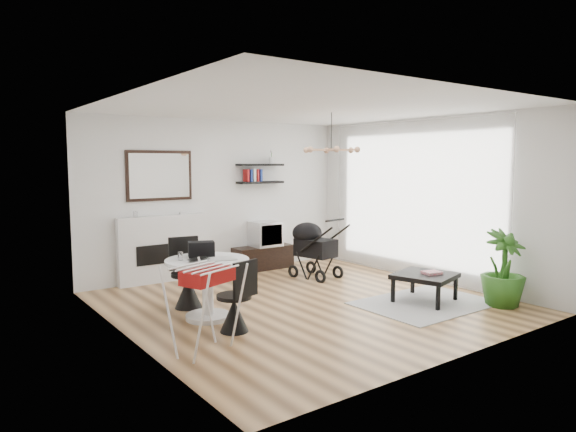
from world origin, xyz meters
TOP-DOWN VIEW (x-y plane):
  - floor at (0.00, 0.00)m, footprint 5.00×5.00m
  - ceiling at (0.00, 0.00)m, footprint 5.00×5.00m
  - wall_back at (0.00, 2.50)m, footprint 5.00×0.00m
  - wall_left at (-2.50, 0.00)m, footprint 0.00×5.00m
  - wall_right at (2.50, 0.00)m, footprint 0.00×5.00m
  - sheer_curtain at (2.40, 0.20)m, footprint 0.04×3.60m
  - fireplace at (-1.10, 2.42)m, footprint 1.50×0.17m
  - shelf_lower at (0.78, 2.37)m, footprint 0.90×0.25m
  - shelf_upper at (0.78, 2.37)m, footprint 0.90×0.25m
  - pendant_lamp at (0.70, 0.30)m, footprint 0.90×0.90m
  - tv_console at (0.78, 2.29)m, footprint 1.14×0.40m
  - crt_tv at (0.83, 2.29)m, footprint 0.52×0.46m
  - dining_table at (-1.45, 0.16)m, footprint 1.05×1.05m
  - laptop at (-1.55, 0.11)m, footprint 0.39×0.35m
  - black_bag at (-1.43, 0.35)m, footprint 0.37×0.30m
  - newspaper at (-1.30, 0.06)m, footprint 0.43×0.39m
  - drinking_glass at (-1.75, 0.29)m, footprint 0.06×0.06m
  - chair_far at (-1.43, 0.78)m, footprint 0.47×0.48m
  - chair_near at (-1.42, -0.48)m, footprint 0.44×0.45m
  - drying_rack at (-2.01, -0.86)m, footprint 0.77×0.75m
  - stroller at (1.11, 1.23)m, footprint 0.67×0.92m
  - rug at (1.34, -1.00)m, footprint 1.85×1.34m
  - coffee_table at (1.40, -0.93)m, footprint 0.94×0.94m
  - magazines at (1.47, -0.99)m, footprint 0.28×0.24m
  - potted_plant at (2.10, -1.69)m, footprint 0.67×0.67m

SIDE VIEW (x-z plane):
  - floor at x=0.00m, z-range 0.00..0.00m
  - rug at x=1.34m, z-range 0.00..0.01m
  - tv_console at x=0.78m, z-range 0.00..0.43m
  - chair_near at x=-1.42m, z-range -0.16..0.70m
  - chair_far at x=-1.43m, z-range -0.17..0.77m
  - coffee_table at x=1.40m, z-range 0.16..0.56m
  - magazines at x=1.47m, z-range 0.40..0.44m
  - stroller at x=1.11m, z-range -0.08..0.98m
  - drying_rack at x=-2.01m, z-range 0.02..0.94m
  - dining_table at x=-1.45m, z-range 0.12..0.89m
  - potted_plant at x=2.10m, z-range 0.00..1.05m
  - crt_tv at x=0.83m, z-range 0.43..0.88m
  - fireplace at x=-1.10m, z-range -0.39..1.77m
  - newspaper at x=-1.30m, z-range 0.76..0.77m
  - laptop at x=-1.55m, z-range 0.76..0.79m
  - drinking_glass at x=-1.75m, z-range 0.76..0.87m
  - black_bag at x=-1.43m, z-range 0.76..0.96m
  - wall_back at x=0.00m, z-range -1.15..3.85m
  - wall_left at x=-2.50m, z-range -1.15..3.85m
  - wall_right at x=2.50m, z-range -1.15..3.85m
  - sheer_curtain at x=2.40m, z-range 0.05..2.65m
  - shelf_lower at x=0.78m, z-range 1.58..1.62m
  - shelf_upper at x=0.78m, z-range 1.90..1.94m
  - pendant_lamp at x=0.70m, z-range 2.10..2.20m
  - ceiling at x=0.00m, z-range 2.70..2.70m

